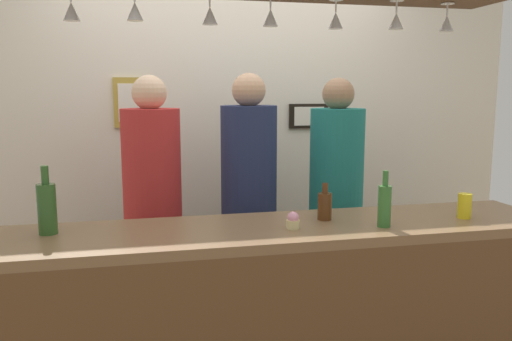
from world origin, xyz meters
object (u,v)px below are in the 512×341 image
Objects in this scene: person_left_red_shirt at (152,192)px; cupcake at (293,221)px; person_middle_navy_shirt at (249,186)px; bottle_beer_green_import at (385,205)px; drink_can at (465,206)px; bottle_champagne_green at (47,207)px; picture_frame_lower_pair at (309,116)px; person_right_teal_shirt at (336,185)px; picture_frame_caricature at (133,103)px; bottle_beer_brown_stubby at (325,205)px.

cupcake is at bearing -54.49° from person_left_red_shirt.
person_left_red_shirt is 0.58m from person_middle_navy_shirt.
person_left_red_shirt reaches higher than bottle_beer_green_import.
person_middle_navy_shirt is 14.10× the size of drink_can.
bottle_champagne_green is 2.11m from picture_frame_lower_pair.
person_middle_navy_shirt reaches higher than cupcake.
drink_can is (0.46, 0.06, -0.04)m from bottle_beer_green_import.
picture_frame_caricature reaches higher than person_right_teal_shirt.
person_left_red_shirt is 1.01× the size of person_right_teal_shirt.
person_middle_navy_shirt is 0.76m from bottle_beer_brown_stubby.
bottle_beer_green_import is (-0.12, -0.91, 0.08)m from person_right_teal_shirt.
person_left_red_shirt is at bearing 180.00° from person_middle_navy_shirt.
picture_frame_lower_pair is at bearing 88.63° from person_right_teal_shirt.
cupcake is at bearing -147.58° from bottle_beer_brown_stubby.
person_right_teal_shirt reaches higher than bottle_beer_brown_stubby.
person_left_red_shirt is 1.71m from drink_can.
bottle_beer_brown_stubby is at bearing -1.06° from bottle_champagne_green.
person_middle_navy_shirt is 0.85m from cupcake.
bottle_champagne_green is 3.85× the size of cupcake.
picture_frame_lower_pair is 1.27m from picture_frame_caricature.
person_left_red_shirt is 0.84m from bottle_champagne_green.
person_right_teal_shirt is 9.42× the size of bottle_beer_brown_stubby.
person_middle_navy_shirt is 5.06× the size of picture_frame_caricature.
drink_can is (1.48, -0.84, 0.03)m from person_left_red_shirt.
drink_can is at bearing -68.31° from person_right_teal_shirt.
cupcake is (0.61, -0.85, 0.00)m from person_left_red_shirt.
picture_frame_caricature is (-0.68, 0.62, 0.50)m from person_middle_navy_shirt.
bottle_champagne_green is 1.43m from picture_frame_caricature.
person_left_red_shirt reaches higher than bottle_champagne_green.
person_right_teal_shirt reaches higher than bottle_champagne_green.
person_left_red_shirt is at bearing -80.54° from picture_frame_caricature.
bottle_champagne_green is 1.94m from drink_can.
person_right_teal_shirt is 1.01m from cupcake.
bottle_champagne_green is at bearing 172.10° from bottle_beer_green_import.
drink_can is (0.68, -0.12, -0.01)m from bottle_beer_brown_stubby.
person_right_teal_shirt is 4.99× the size of picture_frame_caricature.
bottle_champagne_green is 1.00× the size of picture_frame_lower_pair.
person_middle_navy_shirt is 1.04m from picture_frame_caricature.
person_left_red_shirt and picture_frame_caricature have the same top height.
bottle_champagne_green is 1.15× the size of bottle_beer_green_import.
picture_frame_lower_pair is at bearing 69.37° from cupcake.
person_right_teal_shirt is 5.65× the size of bottle_champagne_green.
person_right_teal_shirt is at bearing 64.78° from bottle_beer_brown_stubby.
cupcake is (-0.42, 0.06, -0.07)m from bottle_beer_green_import.
bottle_champagne_green is 1.67× the size of bottle_beer_brown_stubby.
bottle_beer_brown_stubby is 0.29m from bottle_beer_green_import.
picture_frame_caricature reaches higher than bottle_beer_brown_stubby.
bottle_beer_green_import reaches higher than drink_can.
drink_can is at bearing -9.84° from bottle_beer_brown_stubby.
cupcake is (-0.87, -0.01, -0.03)m from drink_can.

